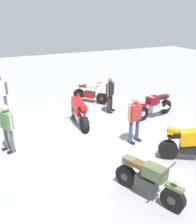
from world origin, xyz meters
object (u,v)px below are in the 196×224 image
Objects in this scene: person_in_white_shirt at (0,92)px; motorcycle_maroon_cruiser at (155,106)px; person_in_green_shirt at (7,125)px; motorcycle_orange_sportbike at (192,143)px; motorcycle_red_sportbike at (79,111)px; motorcycle_olive_vintage at (148,180)px; person_in_red_shirt at (135,117)px; person_in_black_shirt at (110,93)px; motorcycle_cream_vintage at (90,93)px.

motorcycle_maroon_cruiser is at bearing 80.79° from person_in_white_shirt.
person_in_green_shirt is (-0.39, 6.17, 0.40)m from motorcycle_maroon_cruiser.
motorcycle_orange_sportbike is 1.08× the size of person_in_green_shirt.
motorcycle_olive_vintage is (-4.80, 0.02, -0.11)m from motorcycle_red_sportbike.
motorcycle_red_sportbike is 3.04m from person_in_green_shirt.
person_in_green_shirt is at bearing -121.53° from person_in_red_shirt.
person_in_green_shirt is at bearing -6.30° from motorcycle_maroon_cruiser.
motorcycle_orange_sportbike is 4.73m from person_in_black_shirt.
person_in_red_shirt is (1.76, 0.97, 0.37)m from motorcycle_orange_sportbike.
motorcycle_maroon_cruiser reaches higher than motorcycle_cream_vintage.
motorcycle_olive_vintage is at bearing -175.81° from motorcycle_red_sportbike.
person_in_red_shirt is at bearing -51.26° from person_in_black_shirt.
motorcycle_red_sportbike is (0.57, 3.31, 0.07)m from motorcycle_maroon_cruiser.
person_in_red_shirt reaches higher than motorcycle_olive_vintage.
motorcycle_maroon_cruiser is 1.27× the size of motorcycle_cream_vintage.
motorcycle_orange_sportbike is at bearing -31.38° from motorcycle_cream_vintage.
motorcycle_olive_vintage is 1.10× the size of person_in_red_shirt.
person_in_black_shirt is at bearing -51.74° from motorcycle_maroon_cruiser.
person_in_black_shirt is at bearing -61.99° from motorcycle_red_sportbike.
motorcycle_orange_sportbike reaches higher than motorcycle_olive_vintage.
motorcycle_cream_vintage is 0.92× the size of person_in_white_shirt.
person_in_red_shirt reaches higher than motorcycle_maroon_cruiser.
motorcycle_cream_vintage is at bearing 106.38° from person_in_white_shirt.
motorcycle_red_sportbike is 1.10× the size of person_in_white_shirt.
person_in_red_shirt is (-2.94, 0.55, 0.06)m from person_in_black_shirt.
motorcycle_cream_vintage is 5.56m from person_in_green_shirt.
motorcycle_olive_vintage is (-7.24, 1.54, 0.00)m from motorcycle_cream_vintage.
motorcycle_olive_vintage is 1.16× the size of person_in_black_shirt.
person_in_red_shirt reaches higher than motorcycle_red_sportbike.
person_in_white_shirt is (0.14, 4.25, 0.54)m from motorcycle_cream_vintage.
person_in_green_shirt is (-0.96, 2.86, 0.33)m from motorcycle_red_sportbike.
person_in_red_shirt is at bearing 58.30° from person_in_white_shirt.
person_in_black_shirt is (-1.65, -0.28, 0.42)m from motorcycle_cream_vintage.
motorcycle_maroon_cruiser is 1.29× the size of person_in_black_shirt.
person_in_red_shirt reaches higher than motorcycle_orange_sportbike.
motorcycle_maroon_cruiser is at bearing -95.35° from motorcycle_red_sportbike.
motorcycle_cream_vintage and motorcycle_olive_vintage have the same top height.
motorcycle_cream_vintage is 0.97× the size of person_in_red_shirt.
person_in_white_shirt is 1.09× the size of person_in_green_shirt.
motorcycle_maroon_cruiser is 1.23× the size of person_in_red_shirt.
motorcycle_cream_vintage is 1.01× the size of person_in_green_shirt.
motorcycle_cream_vintage is 0.93× the size of motorcycle_orange_sportbike.
person_in_red_shirt is at bearing 150.10° from motorcycle_orange_sportbike.
motorcycle_olive_vintage is 2.97m from person_in_red_shirt.
motorcycle_maroon_cruiser is 1.12× the size of motorcycle_olive_vintage.
person_in_red_shirt is 6.18m from person_in_white_shirt.
motorcycle_maroon_cruiser is 5.39m from motorcycle_olive_vintage.
person_in_red_shirt reaches higher than motorcycle_cream_vintage.
motorcycle_red_sportbike is 2.52m from person_in_red_shirt.
person_in_black_shirt reaches higher than motorcycle_olive_vintage.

